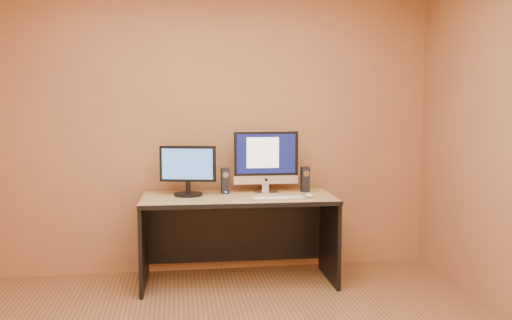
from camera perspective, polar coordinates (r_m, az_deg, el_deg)
The scene contains 10 objects.
walls at distance 2.83m, azimuth -2.40°, elevation 1.95°, with size 4.00×4.00×2.60m, color #91613A, non-canonical shape.
desk at distance 4.57m, azimuth -1.85°, elevation -8.39°, with size 1.59×0.69×0.73m, color tan, non-canonical shape.
imac at distance 4.63m, azimuth 1.09°, elevation -0.14°, with size 0.57×0.21×0.55m, color silver, non-canonical shape.
second_monitor at distance 4.53m, azimuth -7.18°, elevation -1.14°, with size 0.48×0.24×0.42m, color black, non-canonical shape.
speaker_left at distance 4.63m, azimuth -3.27°, elevation -2.20°, with size 0.07×0.07×0.22m, color black, non-canonical shape.
speaker_right at distance 4.73m, azimuth 5.19°, elevation -2.04°, with size 0.07×0.07×0.22m, color black, non-canonical shape.
keyboard at distance 4.36m, azimuth 2.31°, elevation -4.02°, with size 0.43×0.12×0.02m, color silver.
mouse at distance 4.46m, azimuth 5.65°, elevation -3.71°, with size 0.06×0.10×0.04m, color white.
cable_a at distance 4.82m, azimuth 0.76°, elevation -3.11°, with size 0.01×0.01×0.22m, color black.
cable_b at distance 4.80m, azimuth 0.02°, elevation -3.16°, with size 0.01×0.01×0.18m, color black.
Camera 1 is at (-0.29, -2.81, 1.50)m, focal length 38.00 mm.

